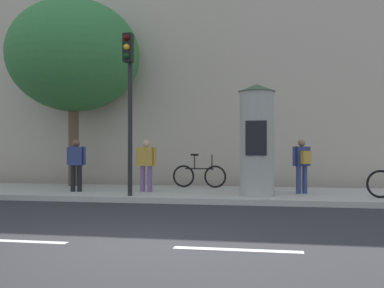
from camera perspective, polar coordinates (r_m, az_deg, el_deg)
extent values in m
plane|color=#2B2B2D|center=(6.89, -9.05, -12.33)|extent=(80.00, 80.00, 0.00)
cube|color=#B2ADA3|center=(13.62, 0.81, -6.20)|extent=(36.00, 4.00, 0.15)
cube|color=silver|center=(7.62, -21.54, -11.13)|extent=(1.80, 0.16, 0.01)
cube|color=silver|center=(6.54, 5.65, -12.94)|extent=(1.80, 0.16, 0.01)
cube|color=#B7A893|center=(18.77, 3.36, 9.07)|extent=(36.00, 5.00, 9.11)
cylinder|color=black|center=(12.33, -7.70, 1.80)|extent=(0.12, 0.12, 3.54)
cube|color=black|center=(12.44, -7.95, 11.75)|extent=(0.24, 0.24, 0.75)
sphere|color=#390605|center=(12.37, -8.14, 12.93)|extent=(0.16, 0.16, 0.16)
sphere|color=#F2A519|center=(12.32, -8.14, 11.85)|extent=(0.16, 0.16, 0.16)
sphere|color=#07330F|center=(12.27, -8.14, 10.76)|extent=(0.16, 0.16, 0.16)
cylinder|color=#9E9B93|center=(12.36, 8.05, 0.05)|extent=(0.91, 0.91, 2.78)
cone|color=#334C33|center=(12.47, 8.04, 6.92)|extent=(1.00, 1.00, 0.20)
cube|color=black|center=(11.90, 7.96, 0.74)|extent=(0.55, 0.02, 0.90)
cylinder|color=brown|center=(16.09, -14.51, -0.54)|extent=(0.34, 0.34, 2.53)
ellipsoid|color=#337238|center=(16.40, -14.48, 10.59)|extent=(4.46, 4.46, 3.79)
cylinder|color=#724C84|center=(13.41, -5.27, -4.33)|extent=(0.14, 0.14, 0.76)
cylinder|color=#724C84|center=(13.51, -6.15, -4.30)|extent=(0.14, 0.14, 0.76)
cube|color=#B78C33|center=(13.43, -5.71, -1.55)|extent=(0.50, 0.32, 0.54)
cylinder|color=#B78C33|center=(13.31, -4.65, -1.56)|extent=(0.09, 0.09, 0.51)
cylinder|color=#B78C33|center=(13.56, -6.75, -1.54)|extent=(0.09, 0.09, 0.51)
sphere|color=tan|center=(13.43, -5.71, 0.03)|extent=(0.21, 0.21, 0.21)
cylinder|color=black|center=(13.90, -14.57, -4.16)|extent=(0.14, 0.14, 0.77)
cylinder|color=black|center=(13.84, -13.81, -4.18)|extent=(0.14, 0.14, 0.77)
cube|color=navy|center=(13.84, -14.18, -1.44)|extent=(0.41, 0.29, 0.55)
cylinder|color=navy|center=(13.91, -15.11, -1.44)|extent=(0.09, 0.09, 0.52)
cylinder|color=navy|center=(13.78, -13.24, -1.45)|extent=(0.09, 0.09, 0.52)
sphere|color=brown|center=(13.84, -14.18, 0.12)|extent=(0.21, 0.21, 0.21)
cylinder|color=navy|center=(13.17, 13.11, -4.36)|extent=(0.14, 0.14, 0.77)
cylinder|color=navy|center=(13.30, 13.83, -4.32)|extent=(0.14, 0.14, 0.77)
cube|color=navy|center=(13.21, 13.46, -1.49)|extent=(0.48, 0.44, 0.55)
cylinder|color=navy|center=(13.05, 12.58, -1.50)|extent=(0.09, 0.09, 0.52)
cylinder|color=navy|center=(13.37, 14.33, -1.48)|extent=(0.09, 0.09, 0.52)
sphere|color=#8C664C|center=(13.21, 13.46, 0.15)|extent=(0.21, 0.21, 0.21)
cube|color=#B78C33|center=(13.07, 13.95, -1.62)|extent=(0.32, 0.29, 0.36)
torus|color=black|center=(14.99, -1.06, -4.02)|extent=(0.72, 0.11, 0.72)
torus|color=black|center=(14.75, 2.89, -4.07)|extent=(0.72, 0.11, 0.72)
cylinder|color=black|center=(14.85, 0.90, -3.08)|extent=(0.95, 0.10, 0.04)
cylinder|color=black|center=(14.88, 0.31, -2.31)|extent=(0.04, 0.04, 0.45)
cylinder|color=black|center=(14.75, 2.49, -2.32)|extent=(0.04, 0.04, 0.50)
cube|color=black|center=(14.87, 0.31, -1.35)|extent=(0.25, 0.12, 0.06)
torus|color=black|center=(12.62, 22.37, -4.61)|extent=(0.72, 0.16, 0.72)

